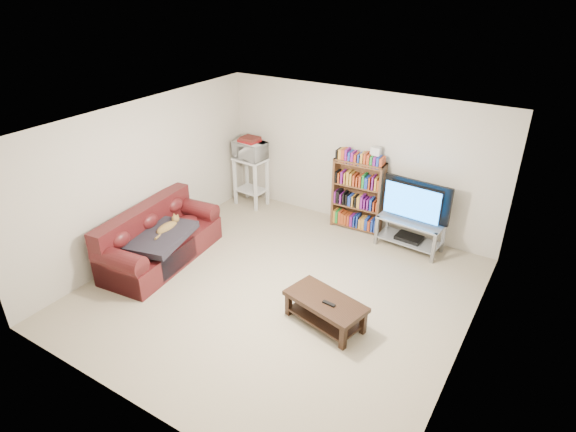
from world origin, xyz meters
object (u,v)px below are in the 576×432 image
Objects in this scene: sofa at (158,242)px; coffee_table at (325,307)px; tv_stand at (410,229)px; bookshelf at (358,194)px.

sofa is 1.86× the size of coffee_table.
tv_stand is (3.23, 2.40, 0.04)m from sofa.
sofa is 4.03m from tv_stand.
coffee_table is 0.90× the size of bookshelf.
tv_stand is (0.28, 2.40, 0.09)m from coffee_table.
sofa is at bearing -138.92° from tv_stand.
coffee_table is at bearing -92.06° from tv_stand.
bookshelf is (-0.75, 2.58, 0.39)m from coffee_table.
tv_stand reaches higher than coffee_table.
bookshelf is at bearing 174.60° from tv_stand.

